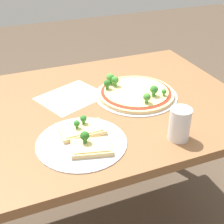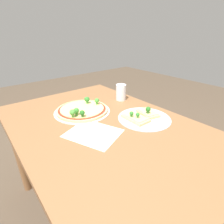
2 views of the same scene
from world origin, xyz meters
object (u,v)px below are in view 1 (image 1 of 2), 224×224
Objects in this scene: pizza_tray_slice at (84,139)px; dining_table at (89,125)px; pizza_tray_whole at (135,93)px; drinking_cup at (180,124)px.

dining_table is at bearing 68.84° from pizza_tray_slice.
pizza_tray_whole reaches higher than pizza_tray_slice.
pizza_tray_slice is 0.33m from drinking_cup.
pizza_tray_whole is 3.04× the size of drinking_cup.
pizza_tray_slice is at bearing 161.55° from drinking_cup.
drinking_cup reaches higher than dining_table.
drinking_cup is at bearing -18.45° from pizza_tray_slice.
pizza_tray_whole is at bearing 37.21° from pizza_tray_slice.
dining_table is at bearing 124.04° from drinking_cup.
pizza_tray_whole is at bearing 90.54° from drinking_cup.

